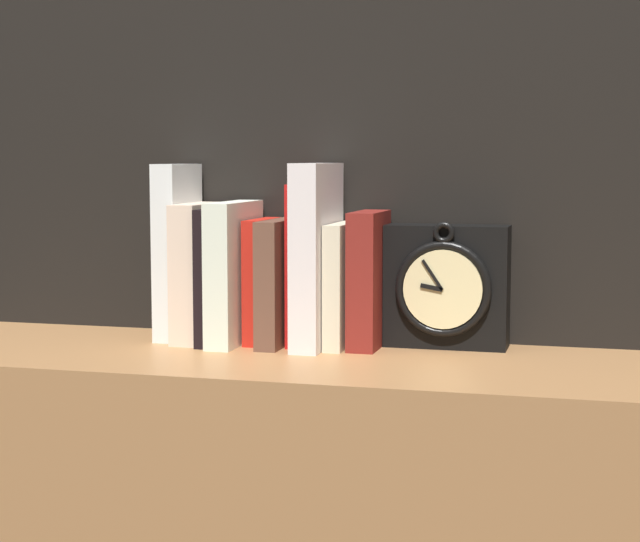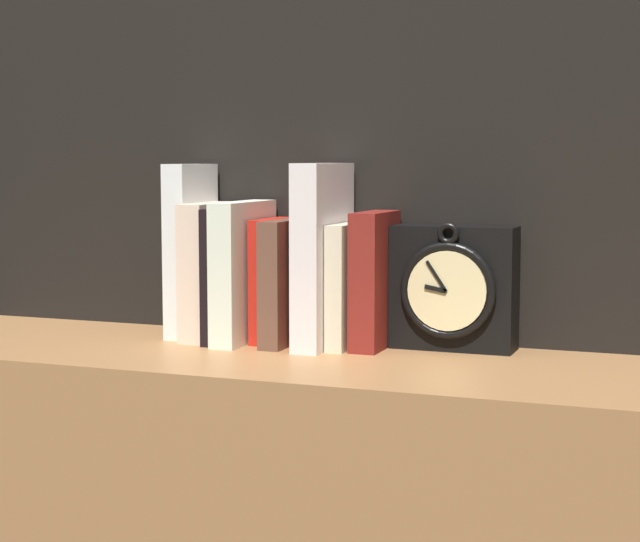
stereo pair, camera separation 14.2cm
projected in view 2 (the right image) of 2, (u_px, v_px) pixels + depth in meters
wall_back at (367, 72)px, 1.57m from camera, size 6.00×0.05×2.60m
clock at (453, 288)px, 1.48m from camera, size 0.17×0.08×0.18m
book_slot0_white at (191, 250)px, 1.60m from camera, size 0.03×0.11×0.26m
book_slot1_cream at (210, 271)px, 1.58m from camera, size 0.04×0.14×0.20m
book_slot2_black at (227, 274)px, 1.56m from camera, size 0.02×0.15×0.19m
book_slot3_white at (243, 272)px, 1.55m from camera, size 0.04×0.16×0.20m
book_slot4_red at (272, 280)px, 1.56m from camera, size 0.02×0.11×0.18m
book_slot5_brown at (287, 282)px, 1.53m from camera, size 0.03×0.14×0.18m
book_slot6_red at (309, 264)px, 1.53m from camera, size 0.01×0.11×0.23m
book_slot7_white at (323, 255)px, 1.50m from camera, size 0.04×0.15×0.26m
book_slot8_cream at (348, 285)px, 1.51m from camera, size 0.03×0.13×0.17m
book_slot9_maroon at (375, 280)px, 1.50m from camera, size 0.04×0.12×0.19m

